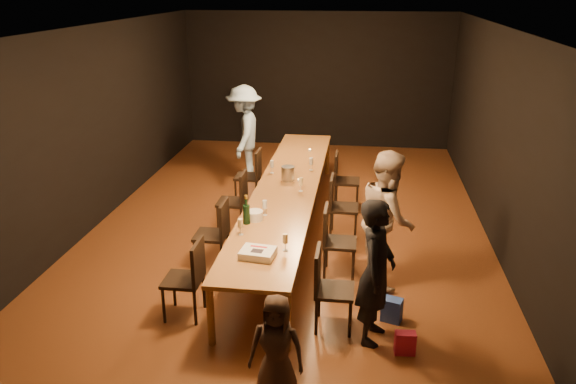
# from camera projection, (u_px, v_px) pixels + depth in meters

# --- Properties ---
(ground) EXTENTS (10.00, 10.00, 0.00)m
(ground) POSITION_uv_depth(u_px,v_px,m) (287.00, 232.00, 8.56)
(ground) COLOR #4F2813
(ground) RESTS_ON ground
(room_shell) EXTENTS (6.04, 10.04, 3.02)m
(room_shell) POSITION_uv_depth(u_px,v_px,m) (287.00, 97.00, 7.83)
(room_shell) COLOR black
(room_shell) RESTS_ON ground
(table) EXTENTS (0.90, 6.00, 0.75)m
(table) POSITION_uv_depth(u_px,v_px,m) (287.00, 189.00, 8.32)
(table) COLOR brown
(table) RESTS_ON ground
(chair_right_0) EXTENTS (0.42, 0.42, 0.93)m
(chair_right_0) POSITION_uv_depth(u_px,v_px,m) (335.00, 289.00, 6.06)
(chair_right_0) COLOR black
(chair_right_0) RESTS_ON ground
(chair_right_1) EXTENTS (0.42, 0.42, 0.93)m
(chair_right_1) POSITION_uv_depth(u_px,v_px,m) (340.00, 242.00, 7.18)
(chair_right_1) COLOR black
(chair_right_1) RESTS_ON ground
(chair_right_2) EXTENTS (0.42, 0.42, 0.93)m
(chair_right_2) POSITION_uv_depth(u_px,v_px,m) (344.00, 207.00, 8.29)
(chair_right_2) COLOR black
(chair_right_2) RESTS_ON ground
(chair_right_3) EXTENTS (0.42, 0.42, 0.93)m
(chair_right_3) POSITION_uv_depth(u_px,v_px,m) (347.00, 180.00, 9.40)
(chair_right_3) COLOR black
(chair_right_3) RESTS_ON ground
(chair_left_0) EXTENTS (0.42, 0.42, 0.93)m
(chair_left_0) POSITION_uv_depth(u_px,v_px,m) (183.00, 279.00, 6.28)
(chair_left_0) COLOR black
(chair_left_0) RESTS_ON ground
(chair_left_1) EXTENTS (0.42, 0.42, 0.93)m
(chair_left_1) POSITION_uv_depth(u_px,v_px,m) (211.00, 234.00, 7.39)
(chair_left_1) COLOR black
(chair_left_1) RESTS_ON ground
(chair_left_2) EXTENTS (0.42, 0.42, 0.93)m
(chair_left_2) POSITION_uv_depth(u_px,v_px,m) (232.00, 201.00, 8.51)
(chair_left_2) COLOR black
(chair_left_2) RESTS_ON ground
(chair_left_3) EXTENTS (0.42, 0.42, 0.93)m
(chair_left_3) POSITION_uv_depth(u_px,v_px,m) (248.00, 176.00, 9.62)
(chair_left_3) COLOR black
(chair_left_3) RESTS_ON ground
(woman_birthday) EXTENTS (0.49, 0.64, 1.59)m
(woman_birthday) POSITION_uv_depth(u_px,v_px,m) (376.00, 272.00, 5.75)
(woman_birthday) COLOR black
(woman_birthday) RESTS_ON ground
(woman_tan) EXTENTS (0.73, 0.89, 1.71)m
(woman_tan) POSITION_uv_depth(u_px,v_px,m) (387.00, 218.00, 6.93)
(woman_tan) COLOR #CBAF98
(woman_tan) RESTS_ON ground
(man_blue) EXTENTS (0.75, 1.21, 1.80)m
(man_blue) POSITION_uv_depth(u_px,v_px,m) (244.00, 133.00, 10.62)
(man_blue) COLOR #8DB1DA
(man_blue) RESTS_ON ground
(child) EXTENTS (0.52, 0.35, 1.03)m
(child) POSITION_uv_depth(u_px,v_px,m) (276.00, 348.00, 5.01)
(child) COLOR #3D2A22
(child) RESTS_ON ground
(gift_bag_red) EXTENTS (0.22, 0.13, 0.25)m
(gift_bag_red) POSITION_uv_depth(u_px,v_px,m) (405.00, 343.00, 5.73)
(gift_bag_red) COLOR #D11F49
(gift_bag_red) RESTS_ON ground
(gift_bag_blue) EXTENTS (0.26, 0.21, 0.28)m
(gift_bag_blue) POSITION_uv_depth(u_px,v_px,m) (392.00, 310.00, 6.28)
(gift_bag_blue) COLOR #2644A4
(gift_bag_blue) RESTS_ON ground
(birthday_cake) EXTENTS (0.40, 0.33, 0.09)m
(birthday_cake) POSITION_uv_depth(u_px,v_px,m) (258.00, 253.00, 6.15)
(birthday_cake) COLOR white
(birthday_cake) RESTS_ON table
(plate_stack) EXTENTS (0.26, 0.26, 0.12)m
(plate_stack) POSITION_uv_depth(u_px,v_px,m) (255.00, 215.00, 7.11)
(plate_stack) COLOR white
(plate_stack) RESTS_ON table
(champagne_bottle) EXTENTS (0.11, 0.11, 0.38)m
(champagne_bottle) POSITION_uv_depth(u_px,v_px,m) (246.00, 210.00, 6.95)
(champagne_bottle) COLOR black
(champagne_bottle) RESTS_ON table
(ice_bucket) EXTENTS (0.21, 0.21, 0.22)m
(ice_bucket) POSITION_uv_depth(u_px,v_px,m) (288.00, 173.00, 8.50)
(ice_bucket) COLOR #A5A6AA
(ice_bucket) RESTS_ON table
(wineglass_0) EXTENTS (0.06, 0.06, 0.21)m
(wineglass_0) POSITION_uv_depth(u_px,v_px,m) (241.00, 227.00, 6.67)
(wineglass_0) COLOR beige
(wineglass_0) RESTS_ON table
(wineglass_1) EXTENTS (0.06, 0.06, 0.21)m
(wineglass_1) POSITION_uv_depth(u_px,v_px,m) (285.00, 242.00, 6.27)
(wineglass_1) COLOR beige
(wineglass_1) RESTS_ON table
(wineglass_2) EXTENTS (0.06, 0.06, 0.21)m
(wineglass_2) POSITION_uv_depth(u_px,v_px,m) (265.00, 208.00, 7.23)
(wineglass_2) COLOR silver
(wineglass_2) RESTS_ON table
(wineglass_3) EXTENTS (0.06, 0.06, 0.21)m
(wineglass_3) POSITION_uv_depth(u_px,v_px,m) (301.00, 185.00, 8.06)
(wineglass_3) COLOR beige
(wineglass_3) RESTS_ON table
(wineglass_4) EXTENTS (0.06, 0.06, 0.21)m
(wineglass_4) POSITION_uv_depth(u_px,v_px,m) (272.00, 167.00, 8.83)
(wineglass_4) COLOR silver
(wineglass_4) RESTS_ON table
(wineglass_5) EXTENTS (0.06, 0.06, 0.21)m
(wineglass_5) POSITION_uv_depth(u_px,v_px,m) (311.00, 164.00, 8.97)
(wineglass_5) COLOR silver
(wineglass_5) RESTS_ON table
(tealight_near) EXTENTS (0.05, 0.05, 0.03)m
(tealight_near) POSITION_uv_depth(u_px,v_px,m) (274.00, 251.00, 6.25)
(tealight_near) COLOR #B2B7B2
(tealight_near) RESTS_ON table
(tealight_mid) EXTENTS (0.05, 0.05, 0.03)m
(tealight_mid) POSITION_uv_depth(u_px,v_px,m) (299.00, 180.00, 8.49)
(tealight_mid) COLOR #B2B7B2
(tealight_mid) RESTS_ON table
(tealight_far) EXTENTS (0.05, 0.05, 0.03)m
(tealight_far) POSITION_uv_depth(u_px,v_px,m) (310.00, 150.00, 10.02)
(tealight_far) COLOR #B2B7B2
(tealight_far) RESTS_ON table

